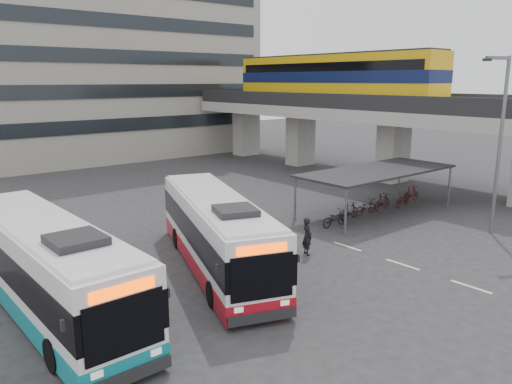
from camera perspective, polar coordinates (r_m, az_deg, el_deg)
ground at (r=21.98m, az=6.14°, el=-7.56°), size 120.00×120.00×0.00m
viaduct at (r=42.20m, az=9.72°, el=10.68°), size 8.00×32.00×9.68m
bike_shelter at (r=29.68m, az=13.58°, el=0.39°), size 10.00×4.00×2.54m
office_block at (r=54.71m, az=-17.70°, el=17.28°), size 30.00×15.00×25.00m
road_markings at (r=22.05m, az=16.40°, el=-7.95°), size 0.15×7.60×0.01m
bus_main at (r=20.43m, az=-4.54°, el=-4.67°), size 5.97×11.05×3.22m
bus_teal at (r=17.89m, az=-22.72°, el=-8.03°), size 2.66×11.38×3.35m
pedestrian at (r=22.18m, az=5.87°, el=-5.04°), size 0.59×0.72×1.70m
lamp_post at (r=26.98m, az=26.03°, el=5.82°), size 1.45×0.73×8.69m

